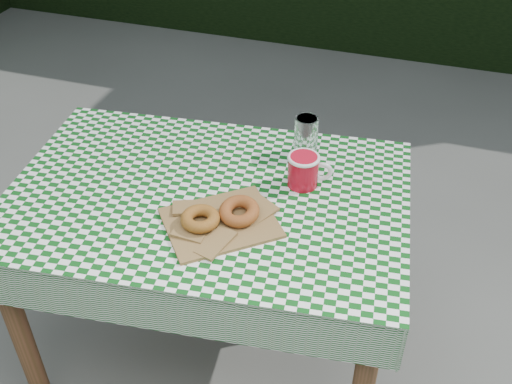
# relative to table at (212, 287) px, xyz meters

# --- Properties ---
(table) EXTENTS (1.19, 0.86, 0.75)m
(table) POSITION_rel_table_xyz_m (0.00, 0.00, 0.00)
(table) COLOR brown
(table) RESTS_ON ground
(tablecloth) EXTENTS (1.21, 0.88, 0.01)m
(tablecloth) POSITION_rel_table_xyz_m (0.00, -0.00, 0.38)
(tablecloth) COLOR #0A4612
(tablecloth) RESTS_ON table
(paper_bag) EXTENTS (0.37, 0.36, 0.02)m
(paper_bag) POSITION_rel_table_xyz_m (0.08, -0.11, 0.39)
(paper_bag) COLOR olive
(paper_bag) RESTS_ON tablecloth
(bagel_front) EXTENTS (0.14, 0.14, 0.03)m
(bagel_front) POSITION_rel_table_xyz_m (0.04, -0.14, 0.41)
(bagel_front) COLOR #95641E
(bagel_front) RESTS_ON paper_bag
(bagel_back) EXTENTS (0.13, 0.13, 0.03)m
(bagel_back) POSITION_rel_table_xyz_m (0.13, -0.08, 0.41)
(bagel_back) COLOR #95531F
(bagel_back) RESTS_ON paper_bag
(coffee_mug) EXTENTS (0.21, 0.21, 0.10)m
(coffee_mug) POSITION_rel_table_xyz_m (0.25, 0.13, 0.43)
(coffee_mug) COLOR #AC0B1D
(coffee_mug) RESTS_ON tablecloth
(drinking_glass) EXTENTS (0.10, 0.10, 0.13)m
(drinking_glass) POSITION_rel_table_xyz_m (0.22, 0.28, 0.45)
(drinking_glass) COLOR white
(drinking_glass) RESTS_ON tablecloth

